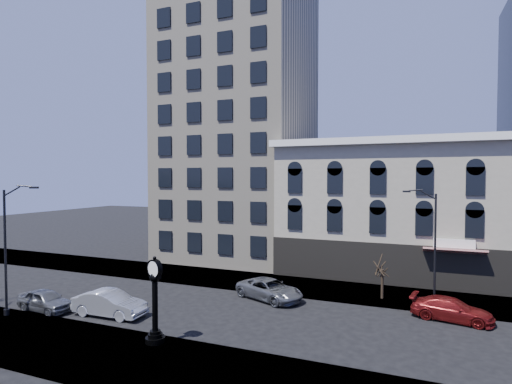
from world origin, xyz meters
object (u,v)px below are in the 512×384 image
at_px(street_clock, 155,303).
at_px(car_near_a, 45,300).
at_px(street_lamp_near, 15,215).
at_px(car_near_b, 110,303).

xyz_separation_m(street_clock, car_near_a, (-10.28, 1.80, -1.53)).
bearing_deg(street_lamp_near, car_near_b, -0.77).
bearing_deg(street_clock, car_near_b, 171.32).
height_order(street_lamp_near, car_near_b, street_lamp_near).
distance_m(street_lamp_near, car_near_a, 6.17).
distance_m(street_clock, car_near_a, 10.55).
bearing_deg(car_near_b, car_near_a, 97.64).
bearing_deg(street_lamp_near, car_near_a, 39.50).
bearing_deg(car_near_b, street_lamp_near, 110.92).
relative_size(street_lamp_near, car_near_b, 1.74).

